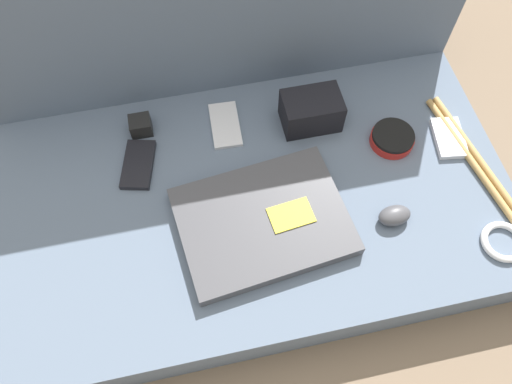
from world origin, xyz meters
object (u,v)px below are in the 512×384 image
object	(u,v)px
computer_mouse	(394,216)
phone_silver	(449,138)
camera_pouch	(311,111)
speaker_puck	(392,138)
charger_brick	(141,126)
phone_small	(225,125)
laptop	(262,221)
phone_black	(138,165)

from	to	relation	value
computer_mouse	phone_silver	xyz separation A→B (m)	(0.19, 0.17, -0.01)
camera_pouch	phone_silver	bearing A→B (deg)	-21.23
speaker_puck	charger_brick	xyz separation A→B (m)	(-0.56, 0.15, 0.01)
speaker_puck	phone_small	bearing A→B (deg)	161.24
laptop	charger_brick	world-z (taller)	charger_brick
computer_mouse	camera_pouch	distance (m)	0.30
speaker_puck	phone_small	xyz separation A→B (m)	(-0.37, 0.12, -0.01)
computer_mouse	camera_pouch	world-z (taller)	camera_pouch
laptop	phone_black	bearing A→B (deg)	133.62
phone_black	phone_small	world-z (taller)	phone_black
laptop	speaker_puck	bearing A→B (deg)	16.27
speaker_puck	computer_mouse	bearing A→B (deg)	-108.40
charger_brick	phone_black	bearing A→B (deg)	-100.53
speaker_puck	phone_silver	distance (m)	0.13
phone_small	camera_pouch	distance (m)	0.20
phone_small	phone_black	bearing A→B (deg)	-159.35
speaker_puck	phone_silver	world-z (taller)	speaker_puck
computer_mouse	phone_black	size ratio (longest dim) A/B	0.53
laptop	computer_mouse	world-z (taller)	computer_mouse
camera_pouch	charger_brick	world-z (taller)	camera_pouch
laptop	phone_small	xyz separation A→B (m)	(-0.03, 0.27, -0.01)
camera_pouch	phone_black	bearing A→B (deg)	-174.53
laptop	camera_pouch	xyz separation A→B (m)	(0.17, 0.24, 0.03)
computer_mouse	phone_small	distance (m)	0.44
phone_silver	charger_brick	bearing A→B (deg)	174.35
phone_black	camera_pouch	size ratio (longest dim) A/B	1.02
phone_silver	phone_small	distance (m)	0.52
computer_mouse	phone_black	distance (m)	0.57
phone_silver	camera_pouch	world-z (taller)	camera_pouch
laptop	speaker_puck	xyz separation A→B (m)	(0.34, 0.14, -0.00)
phone_silver	phone_small	bearing A→B (deg)	172.10
computer_mouse	camera_pouch	bearing A→B (deg)	107.02
laptop	computer_mouse	bearing A→B (deg)	-16.14
speaker_puck	phone_black	bearing A→B (deg)	174.45
phone_small	charger_brick	size ratio (longest dim) A/B	2.65
speaker_puck	camera_pouch	distance (m)	0.20
phone_small	camera_pouch	xyz separation A→B (m)	(0.20, -0.03, 0.04)
phone_silver	computer_mouse	bearing A→B (deg)	-130.89
computer_mouse	charger_brick	size ratio (longest dim) A/B	1.48
camera_pouch	charger_brick	bearing A→B (deg)	171.74
speaker_puck	laptop	bearing A→B (deg)	-157.10
charger_brick	speaker_puck	bearing A→B (deg)	-15.19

